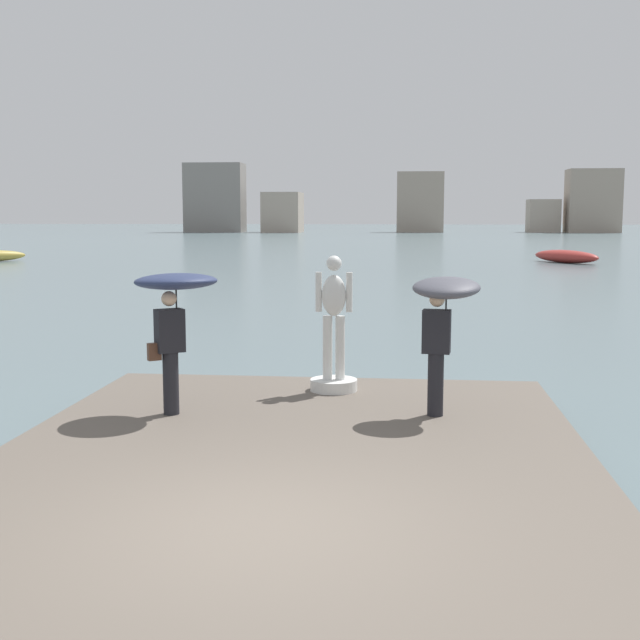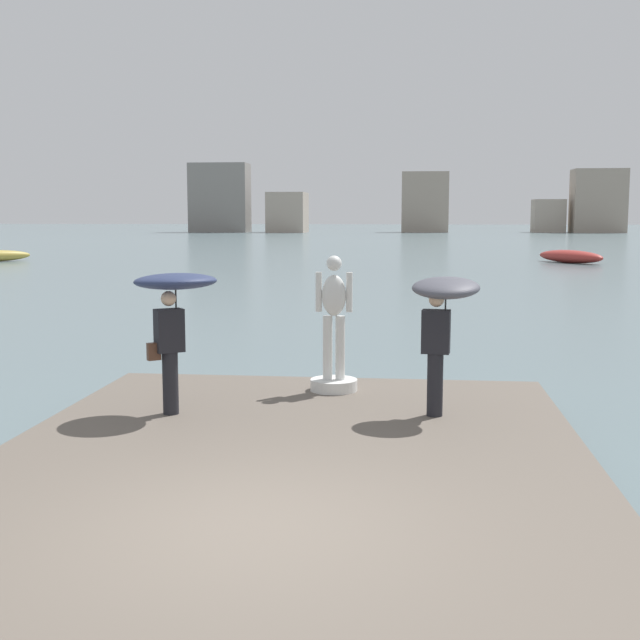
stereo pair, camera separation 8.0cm
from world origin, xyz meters
The scene contains 7 objects.
ground_plane centered at (0.00, 40.00, 0.00)m, with size 400.00×400.00×0.00m, color slate.
pier centered at (0.00, 1.93, 0.20)m, with size 7.06×9.85×0.40m, color #60564C.
statue_white_figure centered at (0.20, 5.81, 1.18)m, with size 0.75×0.75×2.14m.
onlooker_left centered at (-1.87, 4.09, 2.00)m, with size 1.60×1.60×1.99m.
onlooker_right centered at (1.83, 4.32, 1.89)m, with size 1.04×1.06×1.97m.
boat_far centered at (11.65, 48.24, 0.41)m, with size 4.22×5.31×0.83m.
distant_skyline centered at (-2.32, 134.55, 4.86)m, with size 72.24×11.13×11.57m.
Camera 1 is at (1.31, -7.09, 3.19)m, focal length 46.71 mm.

